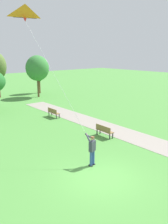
{
  "coord_description": "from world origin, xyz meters",
  "views": [
    {
      "loc": [
        -7.54,
        -7.4,
        6.14
      ],
      "look_at": [
        0.29,
        1.64,
        3.06
      ],
      "focal_mm": 37.36,
      "sensor_mm": 36.0,
      "label": 1
    }
  ],
  "objects_px": {
    "flying_kite": "(26,13)",
    "tree_horizon_far": "(38,70)",
    "tree_lakeside_far": "(37,68)",
    "park_bench_near_walkway": "(104,130)",
    "person_kite_flyer": "(92,148)",
    "park_bench_far_walkway": "(53,112)"
  },
  "relations": [
    {
      "from": "tree_lakeside_far",
      "to": "park_bench_far_walkway",
      "type": "bearing_deg",
      "value": -112.95
    },
    {
      "from": "person_kite_flyer",
      "to": "park_bench_near_walkway",
      "type": "relative_size",
      "value": 1.21
    },
    {
      "from": "park_bench_near_walkway",
      "to": "tree_horizon_far",
      "type": "height_order",
      "value": "tree_horizon_far"
    },
    {
      "from": "tree_lakeside_far",
      "to": "tree_horizon_far",
      "type": "distance_m",
      "value": 3.33
    },
    {
      "from": "tree_lakeside_far",
      "to": "tree_horizon_far",
      "type": "bearing_deg",
      "value": 57.98
    },
    {
      "from": "park_bench_near_walkway",
      "to": "tree_horizon_far",
      "type": "bearing_deg",
      "value": 72.73
    },
    {
      "from": "park_bench_far_walkway",
      "to": "tree_lakeside_far",
      "type": "relative_size",
      "value": 0.26
    },
    {
      "from": "flying_kite",
      "to": "park_bench_far_walkway",
      "type": "xyz_separation_m",
      "value": [
        5.14,
        5.39,
        -7.78
      ]
    },
    {
      "from": "person_kite_flyer",
      "to": "tree_horizon_far",
      "type": "xyz_separation_m",
      "value": [
        10.02,
        22.82,
        2.52
      ]
    },
    {
      "from": "flying_kite",
      "to": "tree_horizon_far",
      "type": "xyz_separation_m",
      "value": [
        11.25,
        18.47,
        -4.72
      ]
    },
    {
      "from": "park_bench_far_walkway",
      "to": "tree_lakeside_far",
      "type": "height_order",
      "value": "tree_lakeside_far"
    },
    {
      "from": "person_kite_flyer",
      "to": "park_bench_far_walkway",
      "type": "distance_m",
      "value": 10.51
    },
    {
      "from": "tree_lakeside_far",
      "to": "flying_kite",
      "type": "bearing_deg",
      "value": -121.22
    },
    {
      "from": "person_kite_flyer",
      "to": "tree_horizon_far",
      "type": "distance_m",
      "value": 25.05
    },
    {
      "from": "tree_lakeside_far",
      "to": "tree_horizon_far",
      "type": "xyz_separation_m",
      "value": [
        1.75,
        2.8,
        -0.42
      ]
    },
    {
      "from": "park_bench_near_walkway",
      "to": "tree_lakeside_far",
      "type": "relative_size",
      "value": 0.26
    },
    {
      "from": "park_bench_near_walkway",
      "to": "park_bench_far_walkway",
      "type": "relative_size",
      "value": 1.0
    },
    {
      "from": "tree_horizon_far",
      "to": "park_bench_far_walkway",
      "type": "bearing_deg",
      "value": -115.01
    },
    {
      "from": "person_kite_flyer",
      "to": "park_bench_far_walkway",
      "type": "relative_size",
      "value": 1.21
    },
    {
      "from": "park_bench_near_walkway",
      "to": "person_kite_flyer",
      "type": "bearing_deg",
      "value": -144.01
    },
    {
      "from": "park_bench_far_walkway",
      "to": "tree_horizon_far",
      "type": "bearing_deg",
      "value": 64.99
    },
    {
      "from": "flying_kite",
      "to": "park_bench_near_walkway",
      "type": "relative_size",
      "value": 4.66
    }
  ]
}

